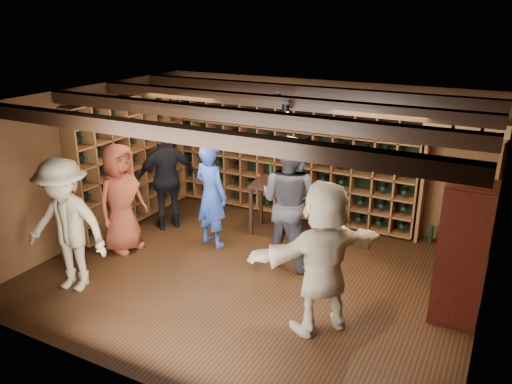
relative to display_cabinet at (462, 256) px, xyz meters
The scene contains 13 objects.
ground 2.85m from the display_cabinet, behind, with size 6.00×6.00×0.00m, color black.
room_shell 3.14m from the display_cabinet, behind, with size 6.00×6.00×6.00m.
wine_rack_back 3.89m from the display_cabinet, 146.67° to the left, with size 4.65×0.30×2.20m.
wine_rack_left 5.59m from the display_cabinet, behind, with size 0.30×2.65×2.20m.
crate_shelf 2.26m from the display_cabinet, 98.20° to the left, with size 1.20×0.32×2.07m.
display_cabinet is the anchor object (origin of this frame).
man_blue_shirt 3.80m from the display_cabinet, behind, with size 0.62×0.41×1.70m, color navy.
man_grey_suit 2.44m from the display_cabinet, behind, with size 0.96×0.75×1.97m, color #222227.
guest_red_floral 4.93m from the display_cabinet, behind, with size 0.85×0.55×1.73m, color maroon.
guest_woman_black 4.85m from the display_cabinet, behind, with size 1.06×0.44×1.80m, color black.
guest_khaki 5.01m from the display_cabinet, 160.92° to the right, with size 1.20×0.69×1.85m, color #83775A.
guest_beige 1.68m from the display_cabinet, 145.95° to the right, with size 1.73×0.55×1.86m, color gray.
tasting_table 3.18m from the display_cabinet, 155.23° to the left, with size 1.24×0.74×1.17m.
Camera 1 is at (3.01, -5.62, 3.59)m, focal length 35.00 mm.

